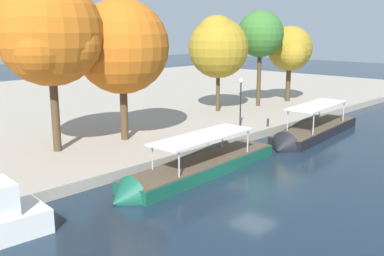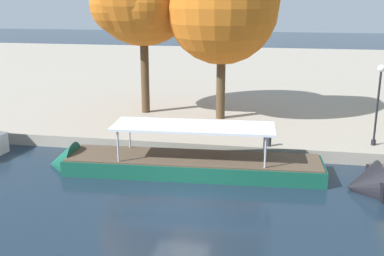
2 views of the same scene
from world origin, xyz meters
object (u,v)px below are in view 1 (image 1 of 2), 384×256
object	(u,v)px
tree_1	(51,36)
mooring_bollard_1	(207,139)
mooring_bollard_0	(268,122)
tree_4	(291,50)
tree_2	(217,45)
tour_boat_2	(311,134)
tree_3	(260,34)
tree_0	(122,45)
lamp_post	(241,98)
tour_boat_1	(194,172)

from	to	relation	value
tree_1	mooring_bollard_1	bearing A→B (deg)	-34.56
mooring_bollard_0	tree_4	distance (m)	16.63
mooring_bollard_0	tree_2	world-z (taller)	tree_2
tour_boat_2	tree_3	bearing A→B (deg)	-128.52
mooring_bollard_1	tree_0	distance (m)	10.09
tour_boat_2	tree_0	size ratio (longest dim) A/B	1.27
lamp_post	tree_2	world-z (taller)	tree_2
mooring_bollard_1	tree_0	bearing A→B (deg)	117.47
mooring_bollard_0	tree_2	xyz separation A→B (m)	(2.63, 8.61, 6.84)
tour_boat_1	tree_3	world-z (taller)	tree_3
mooring_bollard_0	tree_3	distance (m)	14.15
mooring_bollard_1	tree_3	bearing A→B (deg)	23.88
mooring_bollard_0	tree_1	xyz separation A→B (m)	(-18.10, 6.12, 8.03)
mooring_bollard_0	tree_4	bearing A→B (deg)	24.82
mooring_bollard_1	tree_4	bearing A→B (deg)	16.50
tree_3	tour_boat_2	bearing A→B (deg)	-122.99
mooring_bollard_1	mooring_bollard_0	bearing A→B (deg)	1.77
mooring_bollard_1	tree_0	size ratio (longest dim) A/B	0.07
tree_2	tree_3	xyz separation A→B (m)	(6.28, -1.03, 1.12)
mooring_bollard_0	tree_3	world-z (taller)	tree_3
mooring_bollard_0	tree_4	xyz separation A→B (m)	(14.06, 6.50, 6.03)
mooring_bollard_0	tree_1	size ratio (longest dim) A/B	0.06
lamp_post	tree_0	xyz separation A→B (m)	(-9.18, 4.93, 4.71)
lamp_post	tree_4	world-z (taller)	tree_4
tour_boat_2	mooring_bollard_0	xyz separation A→B (m)	(-1.63, 3.65, 0.84)
tour_boat_1	tree_4	world-z (taller)	tree_4
tree_2	mooring_bollard_0	bearing A→B (deg)	-106.99
tree_0	tree_2	size ratio (longest dim) A/B	1.09
tree_4	tree_0	bearing A→B (deg)	-178.84
tour_boat_1	tree_4	bearing A→B (deg)	-163.42
tree_3	tree_4	size ratio (longest dim) A/B	1.18
tour_boat_1	tree_1	bearing A→B (deg)	-68.25
tree_4	tour_boat_2	bearing A→B (deg)	-140.78
mooring_bollard_0	tree_3	xyz separation A→B (m)	(8.91, 7.57, 7.96)
tour_boat_1	tree_1	size ratio (longest dim) A/B	1.18
tour_boat_1	tour_boat_2	bearing A→B (deg)	176.08
tree_1	tree_3	bearing A→B (deg)	3.08
tour_boat_1	tree_4	distance (m)	30.25
tree_3	tree_4	distance (m)	5.61
tour_boat_1	mooring_bollard_0	bearing A→B (deg)	-169.00
tour_boat_2	tree_1	xyz separation A→B (m)	(-19.73, 9.77, 8.87)
tree_3	tree_4	xyz separation A→B (m)	(5.16, -1.07, -1.94)
tour_boat_1	lamp_post	size ratio (longest dim) A/B	3.17
mooring_bollard_1	lamp_post	bearing A→B (deg)	12.49
tree_0	lamp_post	bearing A→B (deg)	-28.26
mooring_bollard_1	lamp_post	distance (m)	6.57
tree_1	tree_0	bearing A→B (deg)	-1.41
tour_boat_1	tree_2	size ratio (longest dim) A/B	1.42
tree_0	tree_2	bearing A→B (deg)	10.15
tree_0	tour_boat_1	bearing A→B (deg)	-99.57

